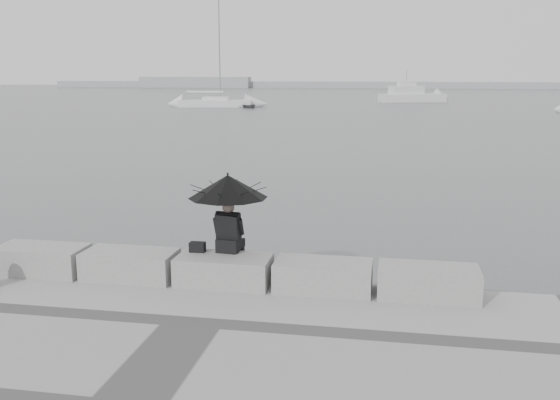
% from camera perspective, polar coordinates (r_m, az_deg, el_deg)
% --- Properties ---
extents(ground, '(360.00, 360.00, 0.00)m').
position_cam_1_polar(ground, '(11.39, -4.47, -9.34)').
color(ground, '#4B4E50').
rests_on(ground, ground).
extents(stone_block_far_left, '(1.60, 0.80, 0.50)m').
position_cam_1_polar(stone_block_far_left, '(12.07, -20.97, -5.13)').
color(stone_block_far_left, gray).
rests_on(stone_block_far_left, promenade).
extents(stone_block_left, '(1.60, 0.80, 0.50)m').
position_cam_1_polar(stone_block_left, '(11.29, -13.53, -5.80)').
color(stone_block_left, gray).
rests_on(stone_block_left, promenade).
extents(stone_block_centre, '(1.60, 0.80, 0.50)m').
position_cam_1_polar(stone_block_centre, '(10.74, -5.14, -6.43)').
color(stone_block_centre, gray).
rests_on(stone_block_centre, promenade).
extents(stone_block_right, '(1.60, 0.80, 0.50)m').
position_cam_1_polar(stone_block_right, '(10.43, 3.97, -6.97)').
color(stone_block_right, gray).
rests_on(stone_block_right, promenade).
extents(stone_block_far_right, '(1.60, 0.80, 0.50)m').
position_cam_1_polar(stone_block_far_right, '(10.39, 13.40, -7.33)').
color(stone_block_far_right, gray).
rests_on(stone_block_far_right, promenade).
extents(seated_person, '(1.38, 1.38, 1.39)m').
position_cam_1_polar(seated_person, '(10.71, -4.79, 0.65)').
color(seated_person, black).
rests_on(seated_person, stone_block_centre).
extents(bag, '(0.27, 0.15, 0.17)m').
position_cam_1_polar(bag, '(10.95, -7.56, -4.28)').
color(bag, black).
rests_on(bag, stone_block_centre).
extents(distant_landmass, '(180.00, 8.00, 2.80)m').
position_cam_1_polar(distant_landmass, '(165.18, 6.68, 10.45)').
color(distant_landmass, '#95989A').
rests_on(distant_landmass, ground).
extents(sailboat_left, '(8.89, 3.49, 12.90)m').
position_cam_1_polar(sailboat_left, '(75.40, -5.88, 8.86)').
color(sailboat_left, silver).
rests_on(sailboat_left, ground).
extents(motor_cruiser, '(9.40, 5.64, 4.50)m').
position_cam_1_polar(motor_cruiser, '(89.25, 11.99, 9.33)').
color(motor_cruiser, silver).
rests_on(motor_cruiser, ground).
extents(dinghy, '(3.11, 2.76, 0.50)m').
position_cam_1_polar(dinghy, '(73.18, -2.85, 8.62)').
color(dinghy, gray).
rests_on(dinghy, ground).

